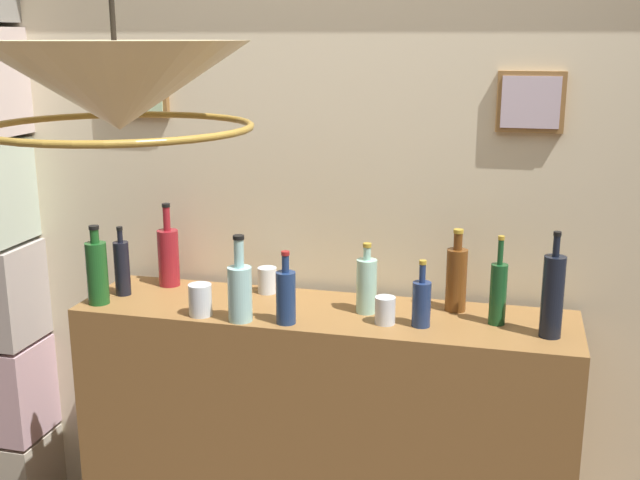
% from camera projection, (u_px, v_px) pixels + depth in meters
% --- Properties ---
extents(panelled_rear_partition, '(3.41, 0.15, 2.42)m').
position_uv_depth(panelled_rear_partition, '(342.00, 226.00, 2.77)').
color(panelled_rear_partition, beige).
rests_on(panelled_rear_partition, ground).
extents(bar_shelf_unit, '(1.63, 0.40, 1.07)m').
position_uv_depth(bar_shelf_unit, '(324.00, 457.00, 2.70)').
color(bar_shelf_unit, olive).
rests_on(bar_shelf_unit, ground).
extents(liquor_bottle_rye, '(0.07, 0.07, 0.32)m').
position_uv_depth(liquor_bottle_rye, '(553.00, 295.00, 2.31)').
color(liquor_bottle_rye, black).
rests_on(liquor_bottle_rye, bar_shelf_unit).
extents(liquor_bottle_port, '(0.07, 0.07, 0.27)m').
position_uv_depth(liquor_bottle_port, '(97.00, 271.00, 2.60)').
color(liquor_bottle_port, '#1A5320').
rests_on(liquor_bottle_port, bar_shelf_unit).
extents(liquor_bottle_rum, '(0.08, 0.08, 0.30)m').
position_uv_depth(liquor_bottle_rum, '(168.00, 256.00, 2.80)').
color(liquor_bottle_rum, maroon).
rests_on(liquor_bottle_rum, bar_shelf_unit).
extents(liquor_bottle_amaro, '(0.05, 0.05, 0.24)m').
position_uv_depth(liquor_bottle_amaro, '(122.00, 267.00, 2.70)').
color(liquor_bottle_amaro, black).
rests_on(liquor_bottle_amaro, bar_shelf_unit).
extents(liquor_bottle_sherry, '(0.06, 0.06, 0.23)m').
position_uv_depth(liquor_bottle_sherry, '(286.00, 296.00, 2.43)').
color(liquor_bottle_sherry, navy).
rests_on(liquor_bottle_sherry, bar_shelf_unit).
extents(liquor_bottle_brandy, '(0.07, 0.07, 0.27)m').
position_uv_depth(liquor_bottle_brandy, '(456.00, 278.00, 2.54)').
color(liquor_bottle_brandy, brown).
rests_on(liquor_bottle_brandy, bar_shelf_unit).
extents(liquor_bottle_tequila, '(0.06, 0.06, 0.21)m').
position_uv_depth(liquor_bottle_tequila, '(421.00, 302.00, 2.41)').
color(liquor_bottle_tequila, navy).
rests_on(liquor_bottle_tequila, bar_shelf_unit).
extents(liquor_bottle_scotch, '(0.07, 0.07, 0.23)m').
position_uv_depth(liquor_bottle_scotch, '(367.00, 285.00, 2.52)').
color(liquor_bottle_scotch, '#A2D5BE').
rests_on(liquor_bottle_scotch, bar_shelf_unit).
extents(liquor_bottle_bourbon, '(0.05, 0.05, 0.28)m').
position_uv_depth(liquor_bottle_bourbon, '(498.00, 292.00, 2.42)').
color(liquor_bottle_bourbon, '#174A22').
rests_on(liquor_bottle_bourbon, bar_shelf_unit).
extents(liquor_bottle_vermouth, '(0.08, 0.08, 0.28)m').
position_uv_depth(liquor_bottle_vermouth, '(240.00, 290.00, 2.45)').
color(liquor_bottle_vermouth, '#A1D6D4').
rests_on(liquor_bottle_vermouth, bar_shelf_unit).
extents(glass_tumbler_rocks, '(0.07, 0.07, 0.09)m').
position_uv_depth(glass_tumbler_rocks, '(267.00, 280.00, 2.73)').
color(glass_tumbler_rocks, silver).
rests_on(glass_tumbler_rocks, bar_shelf_unit).
extents(glass_tumbler_highball, '(0.07, 0.07, 0.10)m').
position_uv_depth(glass_tumbler_highball, '(200.00, 300.00, 2.51)').
color(glass_tumbler_highball, silver).
rests_on(glass_tumbler_highball, bar_shelf_unit).
extents(glass_tumbler_shot, '(0.06, 0.06, 0.09)m').
position_uv_depth(glass_tumbler_shot, '(385.00, 310.00, 2.44)').
color(glass_tumbler_shot, silver).
rests_on(glass_tumbler_shot, bar_shelf_unit).
extents(pendant_lamp, '(0.60, 0.60, 0.64)m').
position_uv_depth(pendant_lamp, '(117.00, 89.00, 1.72)').
color(pendant_lamp, beige).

